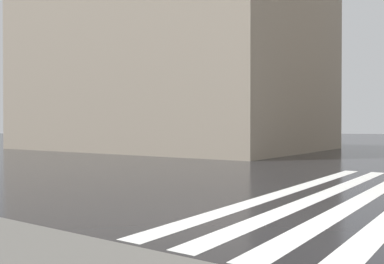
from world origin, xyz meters
The scene contains 2 objects.
ground_plane centered at (0.00, 0.00, 0.00)m, with size 220.00×220.00×0.00m, color black.
haussmann_block_mid centered at (20.75, 18.68, 10.03)m, with size 16.51×22.52×20.48m.
Camera 1 is at (-7.31, -2.75, 1.77)m, focal length 40.02 mm.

